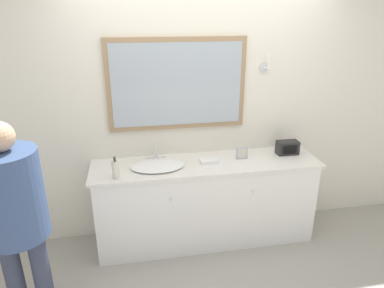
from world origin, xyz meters
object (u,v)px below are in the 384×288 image
(person, at_px, (13,207))
(appliance_box, at_px, (287,148))
(soap_bottle, at_px, (116,169))
(sink_basin, at_px, (157,165))
(picture_frame, at_px, (242,153))

(person, bearing_deg, appliance_box, 17.94)
(appliance_box, bearing_deg, soap_bottle, -171.90)
(sink_basin, distance_m, person, 1.25)
(soap_bottle, xyz_separation_m, appliance_box, (1.69, 0.24, -0.01))
(sink_basin, height_order, person, person)
(sink_basin, relative_size, picture_frame, 3.94)
(appliance_box, height_order, picture_frame, appliance_box)
(person, bearing_deg, sink_basin, 33.28)
(picture_frame, bearing_deg, appliance_box, 4.99)
(sink_basin, relative_size, soap_bottle, 2.45)
(person, bearing_deg, picture_frame, 21.11)
(soap_bottle, bearing_deg, picture_frame, 9.37)
(soap_bottle, relative_size, picture_frame, 1.61)
(sink_basin, distance_m, soap_bottle, 0.41)
(appliance_box, xyz_separation_m, person, (-2.37, -0.77, 0.03))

